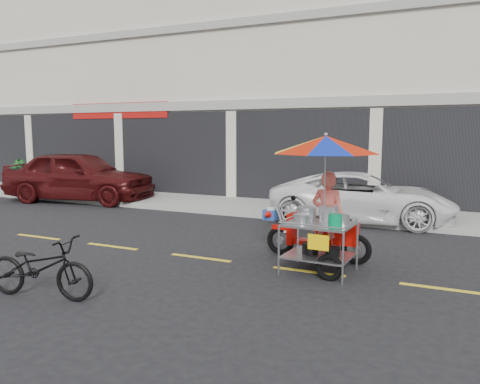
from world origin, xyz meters
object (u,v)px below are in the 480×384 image
at_px(maroon_sedan, 79,176).
at_px(white_pickup, 362,197).
at_px(food_vendor_rig, 324,183).
at_px(near_bicycle, 40,267).

bearing_deg(maroon_sedan, white_pickup, -98.05).
relative_size(maroon_sedan, white_pickup, 1.08).
height_order(maroon_sedan, food_vendor_rig, food_vendor_rig).
xyz_separation_m(near_bicycle, food_vendor_rig, (3.11, 3.01, 0.98)).
relative_size(near_bicycle, food_vendor_rig, 0.72).
bearing_deg(food_vendor_rig, near_bicycle, -132.65).
bearing_deg(near_bicycle, food_vendor_rig, -55.77).
relative_size(maroon_sedan, food_vendor_rig, 2.16).
xyz_separation_m(maroon_sedan, food_vendor_rig, (9.10, -4.02, 0.58)).
bearing_deg(white_pickup, food_vendor_rig, 175.30).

